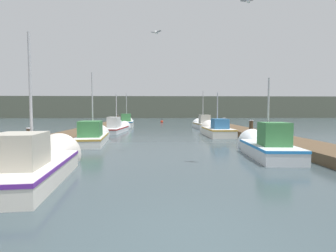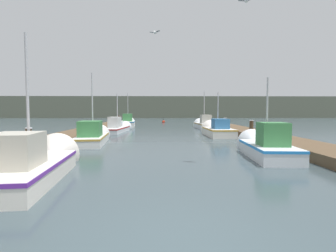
{
  "view_description": "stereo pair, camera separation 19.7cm",
  "coord_description": "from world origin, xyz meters",
  "px_view_note": "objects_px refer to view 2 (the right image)",
  "views": [
    {
      "loc": [
        -0.5,
        -3.85,
        2.04
      ],
      "look_at": [
        0.12,
        13.75,
        0.97
      ],
      "focal_mm": 28.0,
      "sensor_mm": 36.0,
      "label": 1
    },
    {
      "loc": [
        -0.3,
        -3.86,
        2.04
      ],
      "look_at": [
        0.12,
        13.75,
        0.97
      ],
      "focal_mm": 28.0,
      "sensor_mm": 36.0,
      "label": 2
    }
  ],
  "objects_px": {
    "mooring_piling_3": "(29,144)",
    "seagull_lead": "(155,32)",
    "fishing_boat_2": "(94,136)",
    "mooring_piling_2": "(251,130)",
    "mooring_piling_1": "(225,125)",
    "seagull_1": "(246,0)",
    "fishing_boat_5": "(204,124)",
    "channel_buoy": "(164,122)",
    "fishing_boat_0": "(34,163)",
    "fishing_boat_1": "(265,146)",
    "fishing_boat_6": "(128,122)",
    "fishing_boat_4": "(119,128)",
    "mooring_piling_0": "(119,121)",
    "fishing_boat_3": "(216,130)"
  },
  "relations": [
    {
      "from": "mooring_piling_3",
      "to": "seagull_lead",
      "type": "xyz_separation_m",
      "value": [
        5.07,
        1.78,
        4.99
      ]
    },
    {
      "from": "fishing_boat_2",
      "to": "mooring_piling_2",
      "type": "relative_size",
      "value": 4.26
    },
    {
      "from": "mooring_piling_1",
      "to": "mooring_piling_3",
      "type": "xyz_separation_m",
      "value": [
        -11.37,
        -13.93,
        0.01
      ]
    },
    {
      "from": "seagull_1",
      "to": "fishing_boat_5",
      "type": "bearing_deg",
      "value": 109.28
    },
    {
      "from": "fishing_boat_5",
      "to": "channel_buoy",
      "type": "distance_m",
      "value": 14.16
    },
    {
      "from": "fishing_boat_0",
      "to": "fishing_boat_1",
      "type": "relative_size",
      "value": 1.16
    },
    {
      "from": "fishing_boat_6",
      "to": "mooring_piling_3",
      "type": "relative_size",
      "value": 4.47
    },
    {
      "from": "seagull_lead",
      "to": "mooring_piling_1",
      "type": "bearing_deg",
      "value": 94.84
    },
    {
      "from": "seagull_lead",
      "to": "fishing_boat_1",
      "type": "bearing_deg",
      "value": 20.49
    },
    {
      "from": "mooring_piling_1",
      "to": "mooring_piling_3",
      "type": "distance_m",
      "value": 17.98
    },
    {
      "from": "fishing_boat_4",
      "to": "mooring_piling_0",
      "type": "relative_size",
      "value": 4.51
    },
    {
      "from": "fishing_boat_5",
      "to": "fishing_boat_1",
      "type": "bearing_deg",
      "value": -93.47
    },
    {
      "from": "fishing_boat_1",
      "to": "mooring_piling_3",
      "type": "bearing_deg",
      "value": -171.64
    },
    {
      "from": "channel_buoy",
      "to": "seagull_1",
      "type": "bearing_deg",
      "value": -85.37
    },
    {
      "from": "fishing_boat_2",
      "to": "fishing_boat_5",
      "type": "distance_m",
      "value": 15.46
    },
    {
      "from": "fishing_boat_1",
      "to": "fishing_boat_3",
      "type": "distance_m",
      "value": 9.5
    },
    {
      "from": "channel_buoy",
      "to": "fishing_boat_3",
      "type": "bearing_deg",
      "value": -79.22
    },
    {
      "from": "fishing_boat_6",
      "to": "fishing_boat_4",
      "type": "bearing_deg",
      "value": -93.27
    },
    {
      "from": "fishing_boat_0",
      "to": "fishing_boat_3",
      "type": "height_order",
      "value": "fishing_boat_0"
    },
    {
      "from": "fishing_boat_4",
      "to": "fishing_boat_0",
      "type": "bearing_deg",
      "value": -84.49
    },
    {
      "from": "fishing_boat_2",
      "to": "channel_buoy",
      "type": "relative_size",
      "value": 6.12
    },
    {
      "from": "fishing_boat_0",
      "to": "fishing_boat_1",
      "type": "xyz_separation_m",
      "value": [
        8.47,
        3.42,
        0.02
      ]
    },
    {
      "from": "seagull_lead",
      "to": "mooring_piling_2",
      "type": "bearing_deg",
      "value": 69.84
    },
    {
      "from": "mooring_piling_0",
      "to": "seagull_1",
      "type": "relative_size",
      "value": 2.58
    },
    {
      "from": "fishing_boat_5",
      "to": "seagull_lead",
      "type": "distance_m",
      "value": 18.19
    },
    {
      "from": "fishing_boat_1",
      "to": "mooring_piling_2",
      "type": "relative_size",
      "value": 3.43
    },
    {
      "from": "fishing_boat_0",
      "to": "mooring_piling_0",
      "type": "distance_m",
      "value": 25.25
    },
    {
      "from": "fishing_boat_2",
      "to": "fishing_boat_3",
      "type": "relative_size",
      "value": 1.15
    },
    {
      "from": "fishing_boat_4",
      "to": "mooring_piling_2",
      "type": "relative_size",
      "value": 4.67
    },
    {
      "from": "fishing_boat_2",
      "to": "mooring_piling_2",
      "type": "bearing_deg",
      "value": -1.52
    },
    {
      "from": "fishing_boat_5",
      "to": "seagull_lead",
      "type": "bearing_deg",
      "value": -109.75
    },
    {
      "from": "fishing_boat_1",
      "to": "fishing_boat_4",
      "type": "distance_m",
      "value": 16.06
    },
    {
      "from": "fishing_boat_2",
      "to": "fishing_boat_6",
      "type": "bearing_deg",
      "value": 84.34
    },
    {
      "from": "mooring_piling_1",
      "to": "seagull_1",
      "type": "distance_m",
      "value": 16.38
    },
    {
      "from": "channel_buoy",
      "to": "seagull_lead",
      "type": "height_order",
      "value": "seagull_lead"
    },
    {
      "from": "fishing_boat_1",
      "to": "mooring_piling_1",
      "type": "distance_m",
      "value": 13.25
    },
    {
      "from": "fishing_boat_2",
      "to": "fishing_boat_4",
      "type": "bearing_deg",
      "value": 83.09
    },
    {
      "from": "fishing_boat_5",
      "to": "fishing_boat_6",
      "type": "relative_size",
      "value": 0.83
    },
    {
      "from": "fishing_boat_2",
      "to": "fishing_boat_6",
      "type": "relative_size",
      "value": 0.97
    },
    {
      "from": "mooring_piling_3",
      "to": "fishing_boat_6",
      "type": "bearing_deg",
      "value": 87.21
    },
    {
      "from": "mooring_piling_2",
      "to": "channel_buoy",
      "type": "bearing_deg",
      "value": 102.69
    },
    {
      "from": "fishing_boat_0",
      "to": "fishing_boat_6",
      "type": "bearing_deg",
      "value": 85.14
    },
    {
      "from": "fishing_boat_3",
      "to": "fishing_boat_6",
      "type": "height_order",
      "value": "fishing_boat_6"
    },
    {
      "from": "mooring_piling_1",
      "to": "mooring_piling_2",
      "type": "height_order",
      "value": "mooring_piling_2"
    },
    {
      "from": "fishing_boat_0",
      "to": "fishing_boat_4",
      "type": "bearing_deg",
      "value": 84.96
    },
    {
      "from": "fishing_boat_3",
      "to": "mooring_piling_3",
      "type": "xyz_separation_m",
      "value": [
        -9.79,
        -10.26,
        0.25
      ]
    },
    {
      "from": "channel_buoy",
      "to": "fishing_boat_6",
      "type": "bearing_deg",
      "value": -116.24
    },
    {
      "from": "mooring_piling_2",
      "to": "mooring_piling_3",
      "type": "height_order",
      "value": "mooring_piling_2"
    },
    {
      "from": "fishing_boat_5",
      "to": "mooring_piling_3",
      "type": "bearing_deg",
      "value": -121.66
    },
    {
      "from": "fishing_boat_1",
      "to": "fishing_boat_6",
      "type": "distance_m",
      "value": 23.62
    }
  ]
}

